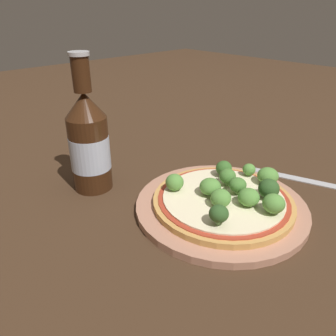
{
  "coord_description": "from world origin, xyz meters",
  "views": [
    {
      "loc": [
        -0.37,
        -0.28,
        0.3
      ],
      "look_at": [
        -0.04,
        0.07,
        0.06
      ],
      "focal_mm": 35.0,
      "sensor_mm": 36.0,
      "label": 1
    }
  ],
  "objects": [
    {
      "name": "ground_plane",
      "position": [
        0.0,
        0.0,
        0.0
      ],
      "size": [
        3.0,
        3.0,
        0.0
      ],
      "primitive_type": "plane",
      "color": "#3D2819"
    },
    {
      "name": "plate",
      "position": [
        0.0,
        -0.02,
        0.01
      ],
      "size": [
        0.28,
        0.28,
        0.01
      ],
      "color": "tan",
      "rests_on": "ground_plane"
    },
    {
      "name": "pizza",
      "position": [
        0.0,
        -0.02,
        0.02
      ],
      "size": [
        0.23,
        0.23,
        0.01
      ],
      "color": "tan",
      "rests_on": "plate"
    },
    {
      "name": "broccoli_floret_0",
      "position": [
        -0.02,
        -0.03,
        0.04
      ],
      "size": [
        0.03,
        0.03,
        0.03
      ],
      "color": "#6B8E51",
      "rests_on": "pizza"
    },
    {
      "name": "broccoli_floret_1",
      "position": [
        -0.06,
        -0.06,
        0.04
      ],
      "size": [
        0.03,
        0.03,
        0.03
      ],
      "color": "#6B8E51",
      "rests_on": "pizza"
    },
    {
      "name": "broccoli_floret_2",
      "position": [
        0.02,
        -0.03,
        0.04
      ],
      "size": [
        0.03,
        0.03,
        0.03
      ],
      "color": "#6B8E51",
      "rests_on": "pizza"
    },
    {
      "name": "broccoli_floret_3",
      "position": [
        0.01,
        -0.06,
        0.04
      ],
      "size": [
        0.03,
        0.03,
        0.03
      ],
      "color": "#6B8E51",
      "rests_on": "pizza"
    },
    {
      "name": "broccoli_floret_4",
      "position": [
        0.09,
        -0.01,
        0.04
      ],
      "size": [
        0.02,
        0.02,
        0.02
      ],
      "color": "#6B8E51",
      "rests_on": "pizza"
    },
    {
      "name": "broccoli_floret_5",
      "position": [
        -0.04,
        0.05,
        0.04
      ],
      "size": [
        0.03,
        0.03,
        0.03
      ],
      "color": "#6B8E51",
      "rests_on": "pizza"
    },
    {
      "name": "broccoli_floret_6",
      "position": [
        0.02,
        -0.1,
        0.04
      ],
      "size": [
        0.03,
        0.03,
        0.03
      ],
      "color": "#6B8E51",
      "rests_on": "pizza"
    },
    {
      "name": "broccoli_floret_7",
      "position": [
        0.09,
        -0.04,
        0.04
      ],
      "size": [
        0.04,
        0.04,
        0.03
      ],
      "color": "#6B8E51",
      "rests_on": "pizza"
    },
    {
      "name": "broccoli_floret_8",
      "position": [
        0.05,
        -0.07,
        0.04
      ],
      "size": [
        0.03,
        0.03,
        0.03
      ],
      "color": "#6B8E51",
      "rests_on": "pizza"
    },
    {
      "name": "broccoli_floret_9",
      "position": [
        -0.01,
        0.0,
        0.04
      ],
      "size": [
        0.03,
        0.03,
        0.03
      ],
      "color": "#6B8E51",
      "rests_on": "pizza"
    },
    {
      "name": "broccoli_floret_10",
      "position": [
        0.03,
        0.0,
        0.04
      ],
      "size": [
        0.03,
        0.03,
        0.03
      ],
      "color": "#6B8E51",
      "rests_on": "pizza"
    },
    {
      "name": "broccoli_floret_11",
      "position": [
        0.06,
        0.02,
        0.04
      ],
      "size": [
        0.03,
        0.03,
        0.03
      ],
      "color": "#6B8E51",
      "rests_on": "pizza"
    },
    {
      "name": "beer_bottle",
      "position": [
        -0.11,
        0.19,
        0.09
      ],
      "size": [
        0.07,
        0.07,
        0.24
      ],
      "color": "#381E0F",
      "rests_on": "ground_plane"
    },
    {
      "name": "fork",
      "position": [
        0.19,
        -0.06,
        0.0
      ],
      "size": [
        0.08,
        0.18,
        0.0
      ],
      "rotation": [
        0.0,
        0.0,
        1.9
      ],
      "color": "#B2B2B7",
      "rests_on": "ground_plane"
    }
  ]
}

